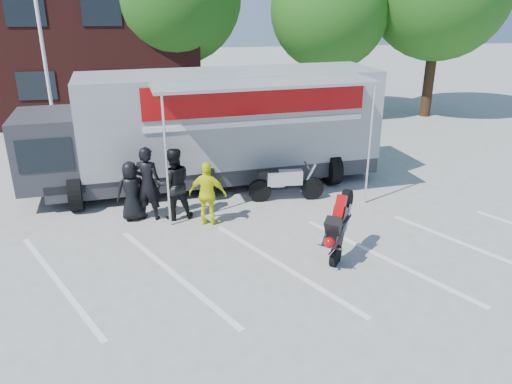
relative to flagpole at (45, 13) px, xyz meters
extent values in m
plane|color=#A6A6A1|center=(6.24, -10.00, -5.05)|extent=(100.00, 100.00, 0.00)
cube|color=white|center=(6.24, -9.00, -5.05)|extent=(18.09, 13.33, 0.01)
cube|color=#3F1614|center=(-3.76, 8.00, -1.55)|extent=(18.00, 8.00, 7.00)
cylinder|color=white|center=(-0.26, 0.00, -1.05)|extent=(0.12, 0.12, 8.00)
cylinder|color=#382314|center=(4.24, 6.00, -3.43)|extent=(0.50, 0.50, 3.24)
cylinder|color=#382314|center=(11.24, 5.00, -3.61)|extent=(0.50, 0.50, 2.88)
sphere|color=#195014|center=(11.24, 5.00, -0.09)|extent=(5.44, 5.44, 5.44)
cylinder|color=#382314|center=(16.24, 4.50, -3.34)|extent=(0.50, 0.50, 3.42)
imported|color=black|center=(2.95, -5.97, -4.25)|extent=(0.90, 0.71, 1.61)
imported|color=black|center=(3.39, -5.99, -4.05)|extent=(0.85, 0.68, 2.01)
imported|color=black|center=(4.07, -6.05, -4.07)|extent=(1.07, 0.90, 1.96)
imported|color=#F3FF0D|center=(4.93, -6.57, -4.20)|extent=(1.07, 0.70, 1.70)
camera|label=1|loc=(4.48, -18.54, 0.59)|focal=35.00mm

